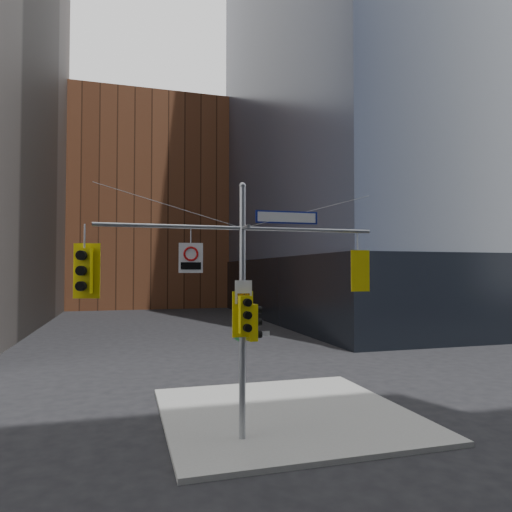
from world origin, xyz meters
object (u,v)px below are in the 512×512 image
traffic_light_pole_front (245,315)px  street_sign_blade (287,217)px  traffic_light_west_arm (84,271)px  traffic_light_east_arm (358,271)px  signal_assembly (242,284)px  traffic_light_pole_side (253,322)px  regulatory_sign_arm (191,257)px

traffic_light_pole_front → street_sign_blade: 3.07m
traffic_light_west_arm → traffic_light_east_arm: 7.78m
traffic_light_east_arm → traffic_light_pole_front: 3.81m
signal_assembly → traffic_light_east_arm: signal_assembly is taller
traffic_light_west_arm → traffic_light_pole_side: traffic_light_west_arm is taller
traffic_light_east_arm → traffic_light_west_arm: bearing=2.4°
traffic_light_pole_front → traffic_light_east_arm: bearing=-2.1°
traffic_light_west_arm → traffic_light_pole_side: size_ratio=1.39×
traffic_light_east_arm → regulatory_sign_arm: (-5.06, -0.02, 0.38)m
traffic_light_pole_front → traffic_light_pole_side: bearing=34.4°
traffic_light_west_arm → regulatory_sign_arm: bearing=13.5°
traffic_light_west_arm → traffic_light_pole_side: (4.50, -0.00, -1.45)m
traffic_light_pole_side → traffic_light_pole_front: (-0.32, -0.28, 0.25)m
traffic_light_pole_front → street_sign_blade: bearing=5.2°
traffic_light_pole_side → regulatory_sign_arm: (-1.78, -0.03, 1.83)m
traffic_light_west_arm → traffic_light_east_arm: bearing=14.1°
traffic_light_pole_front → street_sign_blade: size_ratio=0.68×
signal_assembly → traffic_light_west_arm: bearing=179.8°
traffic_light_east_arm → traffic_light_pole_side: traffic_light_east_arm is taller
street_sign_blade → regulatory_sign_arm: 3.02m
traffic_light_west_arm → traffic_light_pole_side: bearing=14.1°
traffic_light_east_arm → signal_assembly: bearing=2.5°
traffic_light_west_arm → traffic_light_pole_front: traffic_light_west_arm is taller
signal_assembly → street_sign_blade: (1.33, 0.00, 1.93)m
traffic_light_west_arm → traffic_light_pole_front: 4.35m
traffic_light_west_arm → regulatory_sign_arm: 2.75m
traffic_light_west_arm → traffic_light_pole_front: (4.17, -0.28, -1.20)m
traffic_light_pole_side → street_sign_blade: street_sign_blade is taller
traffic_light_pole_front → street_sign_blade: (1.33, 0.27, 2.75)m
signal_assembly → street_sign_blade: size_ratio=4.28×
signal_assembly → traffic_light_west_arm: (-4.17, 0.01, 0.38)m
signal_assembly → traffic_light_east_arm: 3.63m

